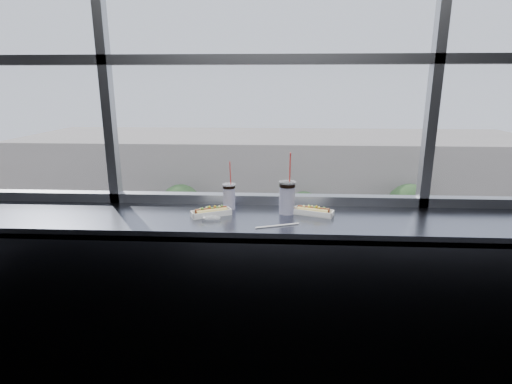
# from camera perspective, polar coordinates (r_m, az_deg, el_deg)

# --- Properties ---
(wall_back_lower) EXTENTS (6.00, 0.00, 6.00)m
(wall_back_lower) POSITION_cam_1_polar(r_m,az_deg,el_deg) (2.83, 1.38, -12.38)
(wall_back_lower) COLOR black
(wall_back_lower) RESTS_ON ground
(window_glass) EXTENTS (6.00, 0.00, 6.00)m
(window_glass) POSITION_cam_1_polar(r_m,az_deg,el_deg) (2.57, 1.66, 25.07)
(window_glass) COLOR silver
(window_glass) RESTS_ON ground
(window_mullions) EXTENTS (6.00, 0.08, 2.40)m
(window_mullions) POSITION_cam_1_polar(r_m,az_deg,el_deg) (2.55, 1.64, 25.15)
(window_mullions) COLOR gray
(window_mullions) RESTS_ON ground
(counter) EXTENTS (6.00, 0.55, 0.06)m
(counter) POSITION_cam_1_polar(r_m,az_deg,el_deg) (2.37, 1.24, -4.23)
(counter) COLOR slate
(counter) RESTS_ON ground
(counter_fascia) EXTENTS (6.00, 0.04, 1.04)m
(counter_fascia) POSITION_cam_1_polar(r_m,az_deg,el_deg) (2.37, 0.94, -18.27)
(counter_fascia) COLOR slate
(counter_fascia) RESTS_ON ground
(hotdog_tray_left) EXTENTS (0.25, 0.17, 0.06)m
(hotdog_tray_left) POSITION_cam_1_polar(r_m,az_deg,el_deg) (2.38, -6.42, -2.83)
(hotdog_tray_left) COLOR white
(hotdog_tray_left) RESTS_ON counter
(hotdog_tray_right) EXTENTS (0.25, 0.15, 0.06)m
(hotdog_tray_right) POSITION_cam_1_polar(r_m,az_deg,el_deg) (2.41, 8.19, -2.72)
(hotdog_tray_right) COLOR white
(hotdog_tray_right) RESTS_ON counter
(soda_cup_left) EXTENTS (0.08, 0.08, 0.31)m
(soda_cup_left) POSITION_cam_1_polar(r_m,az_deg,el_deg) (2.49, -3.87, -0.44)
(soda_cup_left) COLOR white
(soda_cup_left) RESTS_ON counter
(soda_cup_right) EXTENTS (0.10, 0.10, 0.37)m
(soda_cup_right) POSITION_cam_1_polar(r_m,az_deg,el_deg) (2.40, 4.47, -0.55)
(soda_cup_right) COLOR white
(soda_cup_right) RESTS_ON counter
(loose_straw) EXTENTS (0.24, 0.09, 0.01)m
(loose_straw) POSITION_cam_1_polar(r_m,az_deg,el_deg) (2.20, 3.08, -4.82)
(loose_straw) COLOR white
(loose_straw) RESTS_ON counter
(wrapper) EXTENTS (0.11, 0.08, 0.03)m
(wrapper) POSITION_cam_1_polar(r_m,az_deg,el_deg) (2.31, -6.41, -3.67)
(wrapper) COLOR silver
(wrapper) RESTS_ON counter
(plaza_ground) EXTENTS (120.00, 120.00, 0.00)m
(plaza_ground) POSITION_cam_1_polar(r_m,az_deg,el_deg) (47.77, 2.96, -0.66)
(plaza_ground) COLOR gray
(plaza_ground) RESTS_ON ground
(street_asphalt) EXTENTS (80.00, 10.00, 0.06)m
(street_asphalt) POSITION_cam_1_polar(r_m,az_deg,el_deg) (25.90, 2.68, -14.71)
(street_asphalt) COLOR black
(street_asphalt) RESTS_ON plaza_ground
(far_sidewalk) EXTENTS (80.00, 6.00, 0.04)m
(far_sidewalk) POSITION_cam_1_polar(r_m,az_deg,el_deg) (33.10, 2.82, -7.86)
(far_sidewalk) COLOR gray
(far_sidewalk) RESTS_ON plaza_ground
(far_building) EXTENTS (50.00, 14.00, 8.00)m
(far_building) POSITION_cam_1_polar(r_m,az_deg,el_deg) (41.47, 2.99, 2.62)
(far_building) COLOR gray
(far_building) RESTS_ON plaza_ground
(car_far_a) EXTENTS (3.64, 7.05, 2.25)m
(car_far_a) POSITION_cam_1_polar(r_m,az_deg,el_deg) (30.49, -15.47, -8.10)
(car_far_a) COLOR black
(car_far_a) RESTS_ON street_asphalt
(car_near_c) EXTENTS (2.81, 6.30, 2.07)m
(car_near_c) POSITION_cam_1_polar(r_m,az_deg,el_deg) (21.93, 2.97, -17.47)
(car_near_c) COLOR #BB0F3F
(car_near_c) RESTS_ON street_asphalt
(car_near_a) EXTENTS (3.57, 6.84, 2.18)m
(car_near_a) POSITION_cam_1_polar(r_m,az_deg,el_deg) (26.50, -32.63, -13.79)
(car_near_a) COLOR gray
(car_near_a) RESTS_ON street_asphalt
(car_near_d) EXTENTS (2.63, 6.11, 2.02)m
(car_near_d) POSITION_cam_1_polar(r_m,az_deg,el_deg) (23.50, 24.78, -16.62)
(car_near_d) COLOR white
(car_near_d) RESTS_ON street_asphalt
(car_far_b) EXTENTS (2.93, 5.89, 1.90)m
(car_far_b) POSITION_cam_1_polar(r_m,az_deg,el_deg) (29.04, 3.57, -9.13)
(car_far_b) COLOR maroon
(car_far_b) RESTS_ON street_asphalt
(car_near_b) EXTENTS (2.55, 5.87, 1.94)m
(car_near_b) POSITION_cam_1_polar(r_m,az_deg,el_deg) (23.23, -17.05, -16.34)
(car_near_b) COLOR black
(car_near_b) RESTS_ON street_asphalt
(pedestrian_b) EXTENTS (0.87, 0.65, 1.96)m
(pedestrian_b) POSITION_cam_1_polar(r_m,az_deg,el_deg) (32.48, -2.39, -6.40)
(pedestrian_b) COLOR #66605B
(pedestrian_b) RESTS_ON far_sidewalk
(pedestrian_a) EXTENTS (0.82, 0.61, 1.84)m
(pedestrian_a) POSITION_cam_1_polar(r_m,az_deg,el_deg) (34.05, -5.16, -5.53)
(pedestrian_a) COLOR #66605B
(pedestrian_a) RESTS_ON far_sidewalk
(pedestrian_c) EXTENTS (0.90, 0.68, 2.03)m
(pedestrian_c) POSITION_cam_1_polar(r_m,az_deg,el_deg) (33.96, 12.17, -5.71)
(pedestrian_c) COLOR #66605B
(pedestrian_c) RESTS_ON far_sidewalk
(pedestrian_d) EXTENTS (0.95, 0.71, 2.13)m
(pedestrian_d) POSITION_cam_1_polar(r_m,az_deg,el_deg) (33.44, 21.63, -6.71)
(pedestrian_d) COLOR #66605B
(pedestrian_d) RESTS_ON far_sidewalk
(tree_left) EXTENTS (3.32, 3.32, 5.20)m
(tree_left) POSITION_cam_1_polar(r_m,az_deg,el_deg) (32.84, -10.69, -1.80)
(tree_left) COLOR #47382B
(tree_left) RESTS_ON far_sidewalk
(tree_center) EXTENTS (3.04, 3.04, 4.75)m
(tree_center) POSITION_cam_1_polar(r_m,az_deg,el_deg) (32.06, 6.82, -2.62)
(tree_center) COLOR #47382B
(tree_center) RESTS_ON far_sidewalk
(tree_right) EXTENTS (3.51, 3.51, 5.49)m
(tree_right) POSITION_cam_1_polar(r_m,az_deg,el_deg) (33.49, 21.06, -1.88)
(tree_right) COLOR #47382B
(tree_right) RESTS_ON far_sidewalk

